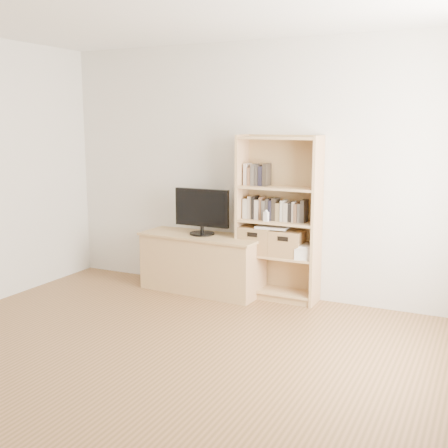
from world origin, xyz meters
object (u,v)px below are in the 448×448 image
Objects in this scene: tv_stand at (202,264)px; bookshelf at (278,219)px; basket_right at (287,243)px; laptop at (273,227)px; television at (202,212)px; baby_monitor at (266,217)px; basket_left at (257,240)px.

bookshelf reaches higher than tv_stand.
basket_right is (0.10, -0.01, -0.24)m from bookshelf.
laptop is (-0.15, -0.00, 0.16)m from basket_right.
tv_stand is at bearing 0.00° from television.
laptop is (0.77, 0.08, -0.11)m from television.
basket_right is at bearing 8.60° from tv_stand.
television reaches higher than baby_monitor.
television is at bearing 0.00° from tv_stand.
baby_monitor is 0.15m from laptop.
laptop is (0.17, -0.01, 0.15)m from basket_left.
baby_monitor reaches higher than basket_right.
bookshelf is at bearing 0.41° from basket_left.
basket_left is (0.60, 0.09, -0.26)m from television.
baby_monitor reaches higher than tv_stand.
tv_stand is at bearing -175.12° from basket_right.
basket_left reaches higher than tv_stand.
bookshelf is at bearing 8.46° from laptop.
baby_monitor is (-0.09, -0.09, 0.03)m from bookshelf.
basket_left is 0.32m from basket_right.
baby_monitor is at bearing -157.17° from basket_right.
tv_stand is 0.92m from baby_monitor.
bookshelf is (0.82, 0.09, 0.54)m from tv_stand.
basket_left is 1.05× the size of basket_right.
tv_stand is 4.09× the size of basket_right.
basket_left is at bearing -178.81° from bookshelf.
television is 1.85× the size of basket_left.
television reaches higher than basket_left.
laptop is at bearing -178.74° from basket_right.
laptop is at bearing -3.27° from basket_left.
baby_monitor is (0.72, 0.00, 0.00)m from television.
tv_stand is 13.54× the size of baby_monitor.
laptop is at bearing -166.79° from bookshelf.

